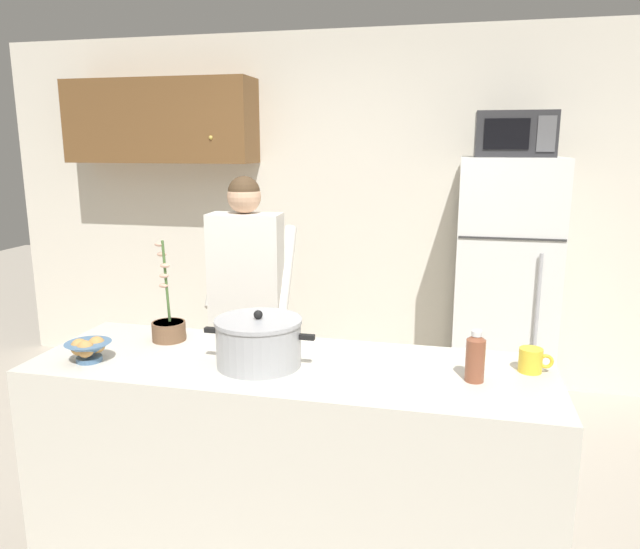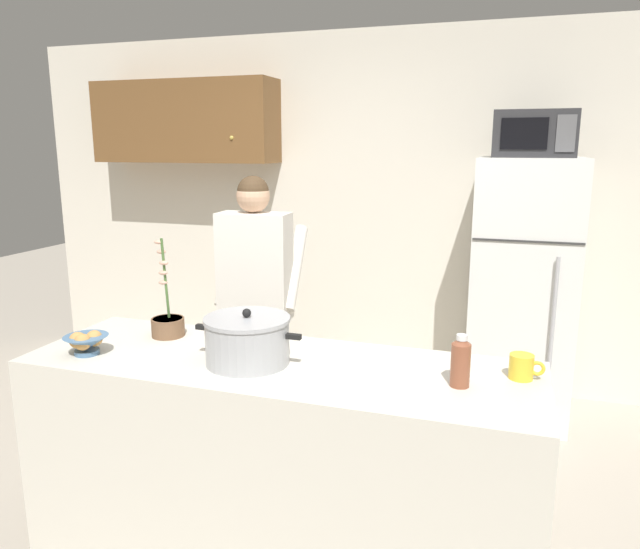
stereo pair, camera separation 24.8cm
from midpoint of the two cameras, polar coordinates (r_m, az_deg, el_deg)
back_wall_unit at (r=4.55m, az=5.62°, el=7.34°), size 6.00×0.48×2.60m
kitchen_island at (r=2.64m, az=-1.07°, el=-17.78°), size 2.11×0.68×0.92m
refrigerator at (r=4.12m, az=20.50°, el=-1.51°), size 0.64×0.68×1.71m
microwave at (r=3.99m, az=21.61°, el=12.43°), size 0.48×0.37×0.28m
person_near_pot at (r=3.46m, az=-4.16°, el=-0.72°), size 0.52×0.44×1.62m
cooking_pot at (r=2.41m, az=-4.05°, el=-6.33°), size 0.46×0.35×0.23m
coffee_mug at (r=2.43m, az=21.67°, el=-8.28°), size 0.13×0.09×0.10m
bread_bowl at (r=2.65m, az=-19.09°, el=-6.23°), size 0.19×0.19×0.10m
bottle_near_edge at (r=2.27m, az=16.45°, el=-8.03°), size 0.07×0.07×0.20m
potted_orchid at (r=2.80m, az=-11.98°, el=-4.48°), size 0.15×0.15×0.46m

